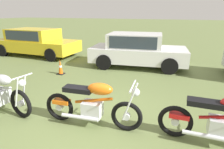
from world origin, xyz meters
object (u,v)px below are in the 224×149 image
object	(u,v)px
motorcycle_silver	(1,92)
motorcycle_red	(222,122)
motorcycle_orange	(92,104)
car_yellow	(35,41)
traffic_cone	(60,68)
car_white	(137,48)

from	to	relation	value
motorcycle_silver	motorcycle_red	distance (m)	4.77
motorcycle_orange	motorcycle_silver	bearing A→B (deg)	179.02
motorcycle_silver	motorcycle_orange	distance (m)	2.36
motorcycle_silver	car_yellow	distance (m)	6.43
motorcycle_silver	traffic_cone	size ratio (longest dim) A/B	3.75
car_yellow	traffic_cone	bearing A→B (deg)	-35.71
motorcycle_orange	traffic_cone	xyz separation A→B (m)	(-2.74, 2.70, -0.23)
motorcycle_red	car_yellow	xyz separation A→B (m)	(-8.41, 4.85, 0.31)
motorcycle_red	car_white	world-z (taller)	car_white
car_white	traffic_cone	size ratio (longest dim) A/B	7.43
motorcycle_silver	car_white	xyz separation A→B (m)	(2.04, 5.05, 0.32)
motorcycle_red	traffic_cone	distance (m)	5.70
car_yellow	motorcycle_silver	bearing A→B (deg)	-54.97
motorcycle_red	traffic_cone	size ratio (longest dim) A/B	3.75
motorcycle_orange	car_white	size ratio (longest dim) A/B	0.51
motorcycle_orange	car_yellow	distance (m)	7.88
motorcycle_orange	car_yellow	bearing A→B (deg)	134.11
motorcycle_silver	motorcycle_orange	xyz separation A→B (m)	(2.36, 0.19, 0.01)
motorcycle_orange	motorcycle_red	distance (m)	2.41
motorcycle_silver	traffic_cone	distance (m)	2.93
motorcycle_red	car_white	xyz separation A→B (m)	(-2.71, 4.62, 0.31)
motorcycle_silver	car_white	bearing A→B (deg)	75.93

